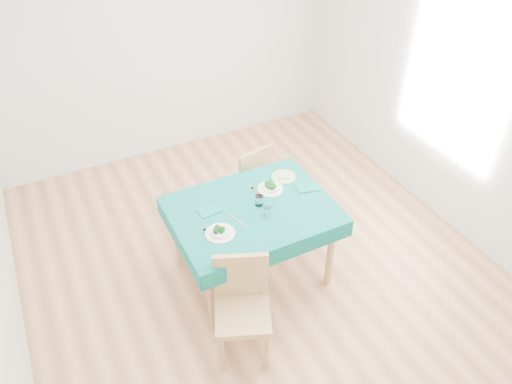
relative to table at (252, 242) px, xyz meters
name	(u,v)px	position (x,y,z in m)	size (l,w,h in m)	color
room_shell	(256,141)	(0.07, 0.08, 0.97)	(4.02, 4.52, 2.73)	#AA6E46
table	(252,242)	(0.00, 0.00, 0.00)	(1.31, 1.00, 0.76)	#09645C
chair_near	(242,307)	(-0.42, -0.69, 0.13)	(0.40, 0.44, 1.01)	#A8844F
chair_far	(245,176)	(0.31, 0.78, 0.09)	(0.37, 0.41, 0.93)	#A8844F
bowl_near	(220,231)	(-0.35, -0.16, 0.41)	(0.23, 0.23, 0.07)	white
bowl_far	(270,186)	(0.25, 0.15, 0.41)	(0.22, 0.22, 0.07)	white
fork_near	(210,234)	(-0.42, -0.13, 0.38)	(0.02, 0.16, 0.00)	silver
knife_near	(239,221)	(-0.16, -0.10, 0.38)	(0.02, 0.21, 0.00)	silver
fork_far	(257,193)	(0.12, 0.16, 0.38)	(0.03, 0.20, 0.00)	silver
knife_far	(300,189)	(0.48, 0.05, 0.38)	(0.01, 0.19, 0.00)	silver
napkin_near	(210,210)	(-0.32, 0.13, 0.38)	(0.18, 0.13, 0.01)	#0D6F65
napkin_far	(308,187)	(0.55, 0.03, 0.38)	(0.19, 0.13, 0.01)	#0D6F65
tumbler_center	(259,200)	(0.07, 0.02, 0.42)	(0.07, 0.07, 0.09)	white
tumbler_side	(267,212)	(0.07, -0.13, 0.42)	(0.06, 0.06, 0.08)	white
side_plate	(284,177)	(0.44, 0.26, 0.38)	(0.22, 0.22, 0.01)	#AEDF6C
bread_slice	(284,176)	(0.44, 0.26, 0.40)	(0.10, 0.10, 0.01)	beige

